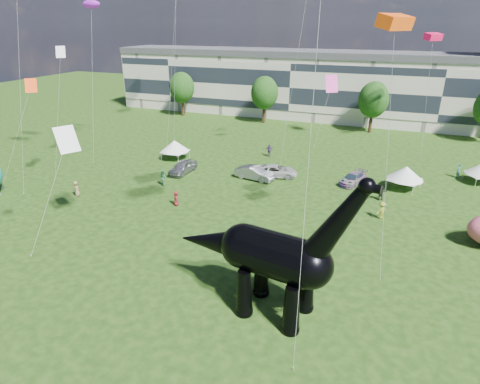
% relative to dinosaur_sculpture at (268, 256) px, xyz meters
% --- Properties ---
extents(ground, '(220.00, 220.00, 0.00)m').
position_rel_dinosaur_sculpture_xyz_m(ground, '(-5.85, -0.48, -4.23)').
color(ground, '#16330C').
rests_on(ground, ground).
extents(terrace_row, '(78.00, 11.00, 12.00)m').
position_rel_dinosaur_sculpture_xyz_m(terrace_row, '(-13.85, 61.52, 1.77)').
color(terrace_row, beige).
rests_on(terrace_row, ground).
extents(tree_far_left, '(5.20, 5.20, 9.44)m').
position_rel_dinosaur_sculpture_xyz_m(tree_far_left, '(-35.85, 52.52, 2.06)').
color(tree_far_left, '#382314').
rests_on(tree_far_left, ground).
extents(tree_mid_left, '(5.20, 5.20, 9.44)m').
position_rel_dinosaur_sculpture_xyz_m(tree_mid_left, '(-17.85, 52.52, 2.06)').
color(tree_mid_left, '#382314').
rests_on(tree_mid_left, ground).
extents(tree_mid_right, '(5.20, 5.20, 9.44)m').
position_rel_dinosaur_sculpture_xyz_m(tree_mid_right, '(2.15, 52.52, 2.06)').
color(tree_mid_right, '#382314').
rests_on(tree_mid_right, ground).
extents(dinosaur_sculpture, '(13.76, 4.50, 11.20)m').
position_rel_dinosaur_sculpture_xyz_m(dinosaur_sculpture, '(0.00, 0.00, 0.00)').
color(dinosaur_sculpture, black).
rests_on(dinosaur_sculpture, ground).
extents(car_silver, '(2.29, 4.96, 1.65)m').
position_rel_dinosaur_sculpture_xyz_m(car_silver, '(-18.62, 21.62, -3.40)').
color(car_silver, '#AAAAAE').
rests_on(car_silver, ground).
extents(car_grey, '(5.18, 2.50, 1.64)m').
position_rel_dinosaur_sculpture_xyz_m(car_grey, '(-9.15, 22.92, -3.41)').
color(car_grey, gray).
rests_on(car_grey, ground).
extents(car_white, '(5.95, 3.86, 1.53)m').
position_rel_dinosaur_sculpture_xyz_m(car_white, '(-6.93, 24.88, -3.47)').
color(car_white, silver).
rests_on(car_white, ground).
extents(car_dark, '(3.31, 4.97, 1.34)m').
position_rel_dinosaur_sculpture_xyz_m(car_dark, '(2.52, 25.98, -3.56)').
color(car_dark, '#595960').
rests_on(car_dark, ground).
extents(gazebo_near, '(5.10, 5.10, 2.83)m').
position_rel_dinosaur_sculpture_xyz_m(gazebo_near, '(8.35, 26.51, -2.24)').
color(gazebo_near, white).
rests_on(gazebo_near, ground).
extents(gazebo_left, '(4.23, 4.23, 2.77)m').
position_rel_dinosaur_sculpture_xyz_m(gazebo_left, '(-22.52, 26.36, -2.28)').
color(gazebo_left, white).
rests_on(gazebo_left, ground).
extents(visitors, '(41.62, 27.97, 1.90)m').
position_rel_dinosaur_sculpture_xyz_m(visitors, '(-5.75, 19.35, -3.33)').
color(visitors, black).
rests_on(visitors, ground).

